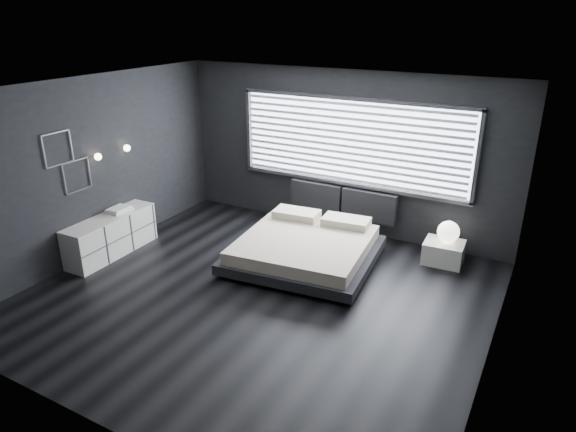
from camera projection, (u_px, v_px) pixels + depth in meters
The scene contains 12 objects.
room at pixel (256, 202), 6.59m from camera, with size 6.04×6.00×2.80m.
window at pixel (351, 143), 8.61m from camera, with size 4.14×0.09×1.52m.
headboard at pixel (342, 201), 9.00m from camera, with size 1.96×0.16×0.52m.
sconce_near at pixel (98, 157), 7.84m from camera, with size 0.18×0.11×0.11m.
sconce_far at pixel (127, 148), 8.33m from camera, with size 0.18×0.11×0.11m.
wall_art_upper at pixel (58, 149), 7.30m from camera, with size 0.01×0.48×0.48m.
wall_art_lower at pixel (77, 176), 7.68m from camera, with size 0.01×0.48×0.48m.
bed at pixel (305, 247), 7.97m from camera, with size 2.33×2.24×0.55m.
nightstand at pixel (443, 252), 8.00m from camera, with size 0.59×0.50×0.35m, color silver.
orb_lamp at pixel (448, 232), 7.89m from camera, with size 0.34×0.34×0.34m, color white.
dresser at pixel (111, 235), 8.24m from camera, with size 0.49×1.62×0.65m.
book_stack at pixel (119, 209), 8.31m from camera, with size 0.30×0.38×0.08m.
Camera 1 is at (3.33, -5.21, 3.71)m, focal length 32.00 mm.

